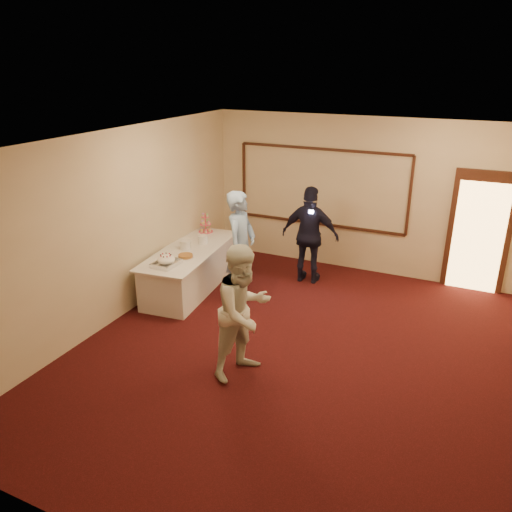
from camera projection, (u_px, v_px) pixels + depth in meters
The scene contains 14 objects.
floor at pixel (294, 354), 7.16m from camera, with size 7.00×7.00×0.00m, color black.
room_walls at pixel (298, 219), 6.42m from camera, with size 6.04×7.04×3.02m.
wall_molding at pixel (321, 187), 9.82m from camera, with size 3.45×0.04×1.55m.
doorway at pixel (479, 233), 8.84m from camera, with size 1.05×0.07×2.20m.
buffet_table at pixel (191, 269), 9.10m from camera, with size 1.21×2.54×0.77m.
pavlova_tray at pixel (166, 261), 8.22m from camera, with size 0.36×0.52×0.18m.
cupcake_stand at pixel (206, 225), 9.81m from camera, with size 0.29×0.29×0.42m.
plate_stack_a at pixel (186, 245), 8.91m from camera, with size 0.20×0.20×0.17m.
plate_stack_b at pixel (203, 239), 9.20m from camera, with size 0.19×0.19×0.16m.
tart at pixel (186, 256), 8.56m from camera, with size 0.29×0.29×0.06m.
man at pixel (241, 247), 8.47m from camera, with size 0.71×0.47×1.95m, color #7B9CC8.
woman at pixel (244, 312), 6.44m from camera, with size 0.88×0.69×1.82m, color silver.
guest at pixel (310, 235), 9.22m from camera, with size 1.08×0.45×1.83m, color black.
camera_flash at pixel (311, 212), 8.87m from camera, with size 0.07×0.04×0.05m, color white.
Camera 1 is at (2.10, -5.81, 3.93)m, focal length 35.00 mm.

